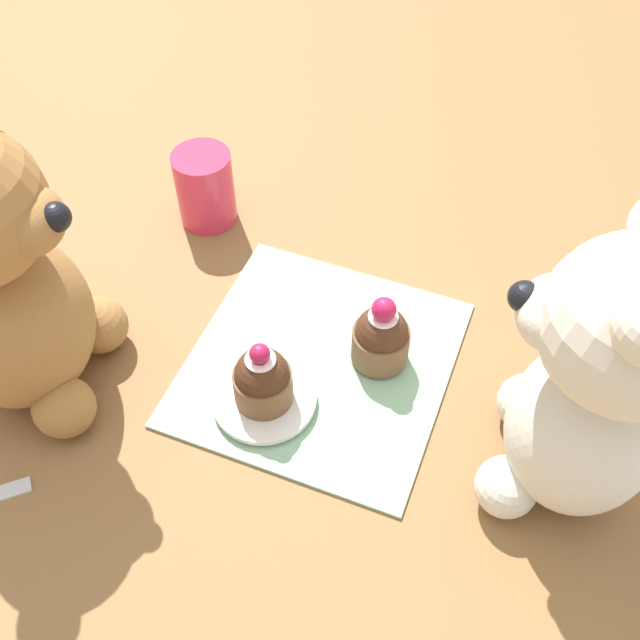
# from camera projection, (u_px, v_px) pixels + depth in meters

# --- Properties ---
(ground_plane) EXTENTS (4.00, 4.00, 0.00)m
(ground_plane) POSITION_uv_depth(u_px,v_px,m) (320.00, 364.00, 0.61)
(ground_plane) COLOR olive
(knitted_placemat) EXTENTS (0.21, 0.20, 0.01)m
(knitted_placemat) POSITION_uv_depth(u_px,v_px,m) (320.00, 361.00, 0.60)
(knitted_placemat) COLOR #8EBC99
(knitted_placemat) RESTS_ON ground_plane
(teddy_bear_cream) EXTENTS (0.12, 0.12, 0.23)m
(teddy_bear_cream) POSITION_uv_depth(u_px,v_px,m) (599.00, 382.00, 0.46)
(teddy_bear_cream) COLOR silver
(teddy_bear_cream) RESTS_ON ground_plane
(teddy_bear_tan) EXTENTS (0.14, 0.14, 0.24)m
(teddy_bear_tan) POSITION_uv_depth(u_px,v_px,m) (1.00, 280.00, 0.51)
(teddy_bear_tan) COLOR #A3703D
(teddy_bear_tan) RESTS_ON ground_plane
(cupcake_near_cream_bear) EXTENTS (0.05, 0.05, 0.07)m
(cupcake_near_cream_bear) POSITION_uv_depth(u_px,v_px,m) (381.00, 337.00, 0.58)
(cupcake_near_cream_bear) COLOR brown
(cupcake_near_cream_bear) RESTS_ON knitted_placemat
(saucer_plate) EXTENTS (0.08, 0.08, 0.01)m
(saucer_plate) POSITION_uv_depth(u_px,v_px,m) (264.00, 398.00, 0.58)
(saucer_plate) COLOR white
(saucer_plate) RESTS_ON knitted_placemat
(cupcake_near_tan_bear) EXTENTS (0.05, 0.05, 0.06)m
(cupcake_near_tan_bear) POSITION_uv_depth(u_px,v_px,m) (262.00, 379.00, 0.56)
(cupcake_near_tan_bear) COLOR brown
(cupcake_near_tan_bear) RESTS_ON saucer_plate
(juice_glass) EXTENTS (0.05, 0.05, 0.07)m
(juice_glass) POSITION_uv_depth(u_px,v_px,m) (205.00, 188.00, 0.69)
(juice_glass) COLOR #DB3356
(juice_glass) RESTS_ON ground_plane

